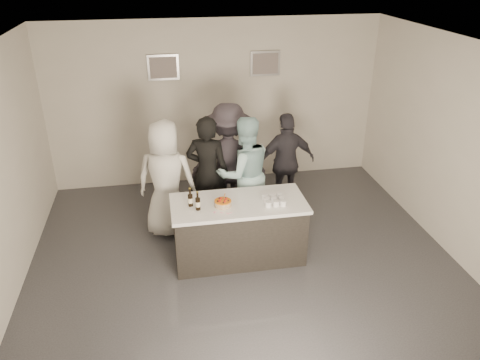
{
  "coord_description": "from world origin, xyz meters",
  "views": [
    {
      "loc": [
        -1.03,
        -5.22,
        3.99
      ],
      "look_at": [
        0.0,
        0.5,
        1.15
      ],
      "focal_mm": 35.0,
      "sensor_mm": 36.0,
      "label": 1
    }
  ],
  "objects": [
    {
      "name": "beer_bottle_a",
      "position": [
        -0.71,
        0.34,
        1.03
      ],
      "size": [
        0.07,
        0.07,
        0.26
      ],
      "primitive_type": "cylinder",
      "color": "black",
      "rests_on": "bar_counter"
    },
    {
      "name": "person_guest_right",
      "position": [
        0.99,
        1.66,
        0.84
      ],
      "size": [
        1.02,
        0.5,
        1.68
      ],
      "primitive_type": "imported",
      "rotation": [
        0.0,
        0.0,
        3.24
      ],
      "color": "#33313A",
      "rests_on": "ground"
    },
    {
      "name": "person_guest_left",
      "position": [
        -1.0,
        1.18,
        0.92
      ],
      "size": [
        1.02,
        0.79,
        1.84
      ],
      "primitive_type": "imported",
      "rotation": [
        0.0,
        0.0,
        2.89
      ],
      "color": "white",
      "rests_on": "ground"
    },
    {
      "name": "wall_front",
      "position": [
        0.0,
        -3.0,
        1.5
      ],
      "size": [
        6.0,
        0.04,
        3.0
      ],
      "primitive_type": "cube",
      "color": "silver",
      "rests_on": "ground"
    },
    {
      "name": "wall_back",
      "position": [
        0.0,
        3.0,
        1.5
      ],
      "size": [
        6.0,
        0.04,
        3.0
      ],
      "primitive_type": "cube",
      "color": "silver",
      "rests_on": "ground"
    },
    {
      "name": "person_main_black",
      "position": [
        -0.36,
        1.3,
        0.92
      ],
      "size": [
        0.78,
        0.65,
        1.84
      ],
      "primitive_type": "imported",
      "rotation": [
        0.0,
        0.0,
        2.78
      ],
      "color": "black",
      "rests_on": "ground"
    },
    {
      "name": "beer_bottle_b",
      "position": [
        -0.62,
        0.22,
        1.03
      ],
      "size": [
        0.07,
        0.07,
        0.26
      ],
      "primitive_type": "cylinder",
      "color": "black",
      "rests_on": "bar_counter"
    },
    {
      "name": "person_guest_back",
      "position": [
        0.02,
        1.64,
        0.95
      ],
      "size": [
        1.35,
        0.95,
        1.9
      ],
      "primitive_type": "imported",
      "rotation": [
        0.0,
        0.0,
        2.93
      ],
      "color": "#352F38",
      "rests_on": "ground"
    },
    {
      "name": "wall_right",
      "position": [
        3.0,
        0.0,
        1.5
      ],
      "size": [
        0.04,
        6.0,
        3.0
      ],
      "primitive_type": "cube",
      "color": "silver",
      "rests_on": "ground"
    },
    {
      "name": "person_main_blue",
      "position": [
        0.19,
        1.18,
        0.92
      ],
      "size": [
        0.99,
        0.83,
        1.83
      ],
      "primitive_type": "imported",
      "rotation": [
        0.0,
        0.0,
        3.31
      ],
      "color": "#A9D8DD",
      "rests_on": "ground"
    },
    {
      "name": "picture_left",
      "position": [
        -0.9,
        2.97,
        2.2
      ],
      "size": [
        0.54,
        0.04,
        0.44
      ],
      "primitive_type": "cube",
      "color": "#B2B2B7",
      "rests_on": "wall_back"
    },
    {
      "name": "floor",
      "position": [
        0.0,
        0.0,
        0.0
      ],
      "size": [
        6.0,
        6.0,
        0.0
      ],
      "primitive_type": "plane",
      "color": "#3D3D42",
      "rests_on": "ground"
    },
    {
      "name": "candles",
      "position": [
        -0.3,
        0.07,
        0.9
      ],
      "size": [
        0.24,
        0.08,
        0.01
      ],
      "primitive_type": "cube",
      "color": "pink",
      "rests_on": "bar_counter"
    },
    {
      "name": "picture_right",
      "position": [
        0.9,
        2.97,
        2.2
      ],
      "size": [
        0.54,
        0.04,
        0.44
      ],
      "primitive_type": "cube",
      "color": "#B2B2B7",
      "rests_on": "wall_back"
    },
    {
      "name": "ceiling",
      "position": [
        0.0,
        0.0,
        3.0
      ],
      "size": [
        6.0,
        6.0,
        0.0
      ],
      "primitive_type": "plane",
      "rotation": [
        3.14,
        0.0,
        0.0
      ],
      "color": "white"
    },
    {
      "name": "tumbler_cluster",
      "position": [
        0.42,
        0.23,
        0.94
      ],
      "size": [
        0.3,
        0.3,
        0.08
      ],
      "primitive_type": "cube",
      "color": "orange",
      "rests_on": "bar_counter"
    },
    {
      "name": "cake",
      "position": [
        -0.28,
        0.26,
        0.94
      ],
      "size": [
        0.23,
        0.23,
        0.07
      ],
      "primitive_type": "cylinder",
      "color": "orange",
      "rests_on": "bar_counter"
    },
    {
      "name": "bar_counter",
      "position": [
        -0.05,
        0.33,
        0.45
      ],
      "size": [
        1.86,
        0.86,
        0.9
      ],
      "primitive_type": "cube",
      "color": "white",
      "rests_on": "ground"
    }
  ]
}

